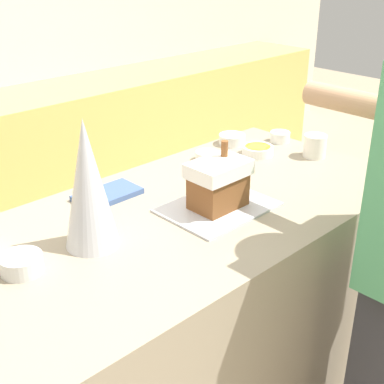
{
  "coord_description": "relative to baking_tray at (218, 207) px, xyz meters",
  "views": [
    {
      "loc": [
        -1.09,
        -1.2,
        1.76
      ],
      "look_at": [
        0.06,
        0.0,
        0.98
      ],
      "focal_mm": 50.0,
      "sensor_mm": 36.0,
      "label": 1
    }
  ],
  "objects": [
    {
      "name": "kitchen_island",
      "position": [
        -0.12,
        0.07,
        -0.46
      ],
      "size": [
        1.79,
        0.85,
        0.92
      ],
      "color": "gray",
      "rests_on": "ground_plane"
    },
    {
      "name": "baking_tray",
      "position": [
        0.0,
        0.0,
        0.0
      ],
      "size": [
        0.37,
        0.28,
        0.01
      ],
      "color": "silver",
      "rests_on": "kitchen_island"
    },
    {
      "name": "gingerbread_house",
      "position": [
        0.0,
        0.0,
        0.09
      ],
      "size": [
        0.21,
        0.14,
        0.22
      ],
      "color": "brown",
      "rests_on": "baking_tray"
    },
    {
      "name": "decorative_tree",
      "position": [
        -0.45,
        0.1,
        0.2
      ],
      "size": [
        0.17,
        0.17,
        0.4
      ],
      "color": "silver",
      "rests_on": "kitchen_island"
    },
    {
      "name": "candy_bowl_far_left",
      "position": [
        0.7,
        0.27,
        0.02
      ],
      "size": [
        0.09,
        0.09,
        0.05
      ],
      "color": "white",
      "rests_on": "kitchen_island"
    },
    {
      "name": "candy_bowl_far_right",
      "position": [
        -0.68,
        0.11,
        0.02
      ],
      "size": [
        0.12,
        0.12,
        0.05
      ],
      "color": "silver",
      "rests_on": "kitchen_island"
    },
    {
      "name": "candy_bowl_near_tray_left",
      "position": [
        0.29,
        0.34,
        0.02
      ],
      "size": [
        0.09,
        0.09,
        0.04
      ],
      "color": "white",
      "rests_on": "kitchen_island"
    },
    {
      "name": "candy_bowl_front_corner",
      "position": [
        0.5,
        0.24,
        0.02
      ],
      "size": [
        0.14,
        0.14,
        0.04
      ],
      "color": "white",
      "rests_on": "kitchen_island"
    },
    {
      "name": "candy_bowl_near_tray_right",
      "position": [
        0.52,
        0.4,
        0.02
      ],
      "size": [
        0.12,
        0.12,
        0.05
      ],
      "color": "white",
      "rests_on": "kitchen_island"
    },
    {
      "name": "cookbook",
      "position": [
        -0.22,
        0.34,
        0.01
      ],
      "size": [
        0.23,
        0.13,
        0.02
      ],
      "color": "#3F598C",
      "rests_on": "kitchen_island"
    },
    {
      "name": "mug",
      "position": [
        0.65,
        0.05,
        0.04
      ],
      "size": [
        0.1,
        0.1,
        0.1
      ],
      "color": "white",
      "rests_on": "kitchen_island"
    }
  ]
}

